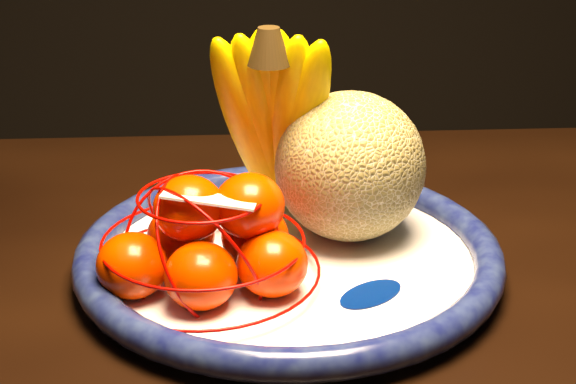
{
  "coord_description": "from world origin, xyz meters",
  "views": [
    {
      "loc": [
        0.13,
        -0.53,
        1.12
      ],
      "look_at": [
        0.17,
        0.16,
        0.83
      ],
      "focal_mm": 55.0,
      "sensor_mm": 36.0,
      "label": 1
    }
  ],
  "objects": [
    {
      "name": "banana_bunch",
      "position": [
        0.17,
        0.21,
        0.87
      ],
      "size": [
        0.14,
        0.13,
        0.21
      ],
      "rotation": [
        0.0,
        0.0,
        -0.16
      ],
      "color": "#FFD701",
      "rests_on": "fruit_bowl"
    },
    {
      "name": "fruit_bowl",
      "position": [
        0.17,
        0.15,
        0.77
      ],
      "size": [
        0.37,
        0.37,
        0.03
      ],
      "rotation": [
        0.0,
        0.0,
        0.04
      ],
      "color": "white",
      "rests_on": "dining_table"
    },
    {
      "name": "cantaloupe",
      "position": [
        0.23,
        0.19,
        0.84
      ],
      "size": [
        0.13,
        0.13,
        0.13
      ],
      "primitive_type": "sphere",
      "color": "olive",
      "rests_on": "fruit_bowl"
    },
    {
      "name": "price_tag",
      "position": [
        0.11,
        0.09,
        0.85
      ],
      "size": [
        0.08,
        0.04,
        0.01
      ],
      "primitive_type": "cube",
      "rotation": [
        -0.14,
        0.1,
        -0.17
      ],
      "color": "white",
      "rests_on": "mandarin_bag"
    },
    {
      "name": "mandarin_bag",
      "position": [
        0.11,
        0.1,
        0.81
      ],
      "size": [
        0.22,
        0.22,
        0.12
      ],
      "rotation": [
        0.0,
        0.0,
        -0.18
      ],
      "color": "#FF3400",
      "rests_on": "fruit_bowl"
    }
  ]
}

